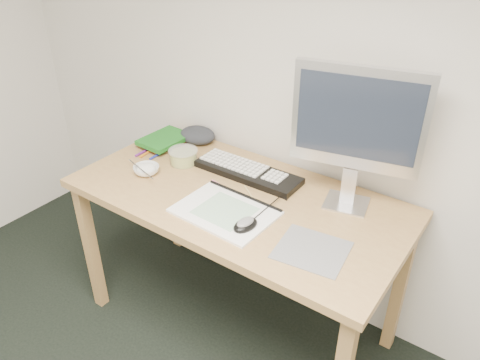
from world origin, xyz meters
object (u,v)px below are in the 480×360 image
(rice_bowl, at_px, (146,170))
(keyboard, at_px, (248,172))
(desk, at_px, (237,211))
(sketchpad, at_px, (225,212))
(monitor, at_px, (357,123))

(rice_bowl, bearing_deg, keyboard, 33.82)
(desk, bearing_deg, sketchpad, -73.58)
(desk, bearing_deg, keyboard, 108.94)
(keyboard, distance_m, monitor, 0.57)
(sketchpad, height_order, rice_bowl, rice_bowl)
(sketchpad, distance_m, monitor, 0.60)
(sketchpad, xyz_separation_m, keyboard, (-0.09, 0.29, 0.01))
(monitor, bearing_deg, desk, -165.92)
(sketchpad, relative_size, monitor, 0.67)
(desk, relative_size, sketchpad, 3.72)
(desk, bearing_deg, rice_bowl, -167.91)
(keyboard, xyz_separation_m, monitor, (0.45, 0.04, 0.34))
(sketchpad, relative_size, rice_bowl, 3.27)
(rice_bowl, bearing_deg, monitor, 19.35)
(sketchpad, xyz_separation_m, rice_bowl, (-0.47, 0.04, 0.01))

